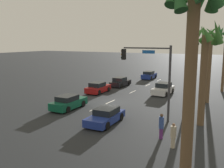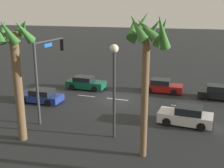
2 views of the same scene
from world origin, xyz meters
The scene contains 13 objects.
ground_plane centered at (0.00, 0.00, 0.00)m, with size 220.00×220.00×0.00m, color #232628.
lane_stripe_2 centered at (-6.42, 0.00, 0.01)m, with size 2.21×0.14×0.01m, color silver.
lane_stripe_3 centered at (-0.11, 0.00, 0.01)m, with size 2.19×0.14×0.01m, color silver.
lane_stripe_4 centered at (3.24, 0.00, 0.01)m, with size 1.86×0.14×0.01m, color silver.
car_0 centered at (-6.87, 4.01, 0.67)m, with size 4.10×2.07×1.47m.
car_1 centered at (6.54, 3.11, 0.59)m, with size 4.25×1.99×1.27m.
car_2 centered at (-9.49, -3.34, 0.63)m, with size 4.10×1.90×1.38m.
car_3 centered at (4.36, -2.38, 0.65)m, with size 4.25×1.92×1.40m.
car_5 centered at (-3.85, -3.85, 0.65)m, with size 4.14×1.95×1.40m.
traffic_signal centered at (3.73, 6.12, 4.31)m, with size 0.32×4.55×6.40m.
streetlamp centered at (-2.38, 7.86, 4.45)m, with size 0.56×0.56×6.39m.
palm_tree_1 centered at (3.33, 10.21, 5.71)m, with size 2.42×2.78×8.36m.
palm_tree_2 centered at (-4.83, 9.59, 6.51)m, with size 2.72×2.69×8.49m.
Camera 2 is at (-7.76, 24.00, 8.44)m, focal length 43.42 mm.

